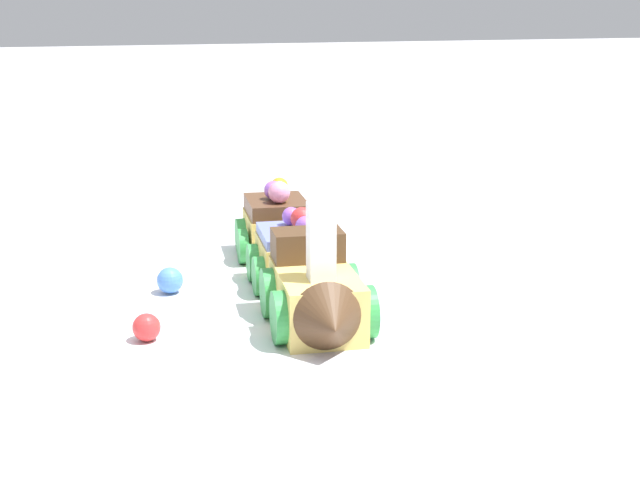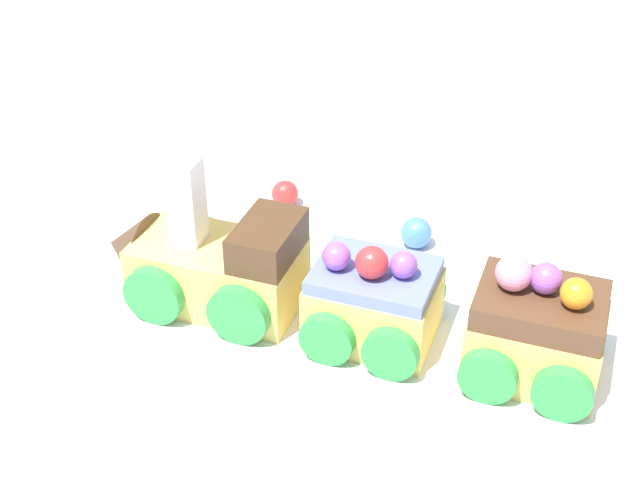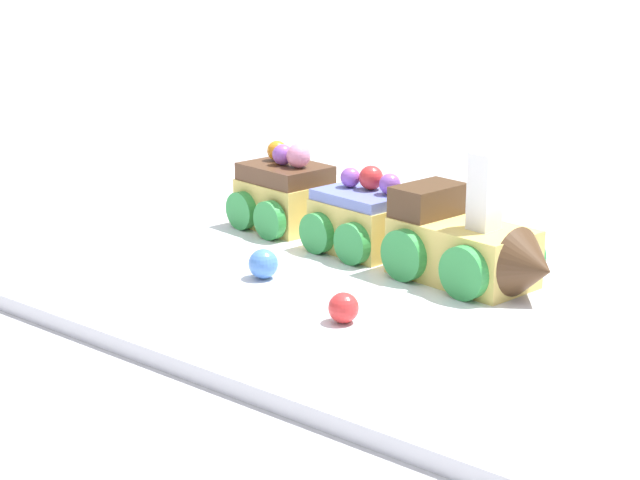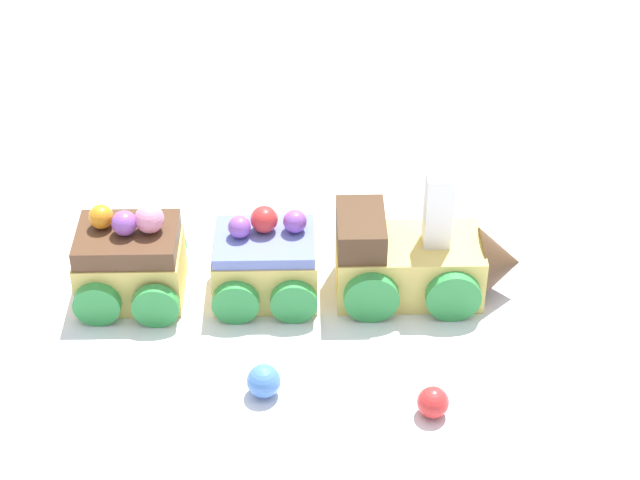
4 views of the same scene
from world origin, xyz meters
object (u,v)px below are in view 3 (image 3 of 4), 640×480
Objects in this scene: cake_train_locomotive at (472,247)px; gumball_red at (343,308)px; cake_car_blueberry at (364,220)px; gumball_blue at (263,264)px; cake_car_chocolate at (286,195)px.

cake_train_locomotive reaches higher than gumball_red.
gumball_red is (0.09, -0.14, -0.02)m from cake_car_blueberry.
gumball_blue is at bearing -136.52° from cake_train_locomotive.
cake_train_locomotive is 0.13m from gumball_red.
gumball_red is at bearing -91.59° from cake_train_locomotive.
cake_train_locomotive is at bearing -0.18° from cake_car_blueberry.
cake_train_locomotive reaches higher than cake_car_chocolate.
gumball_blue is at bearing 161.54° from gumball_red.
cake_car_blueberry reaches higher than gumball_red.
gumball_red is (0.11, -0.04, -0.00)m from gumball_blue.
cake_train_locomotive is 6.16× the size of gumball_blue.
cake_car_blueberry is at bearing 82.65° from gumball_blue.
cake_car_chocolate is 0.25m from gumball_red.
cake_car_chocolate is 4.05× the size of gumball_red.
cake_car_chocolate is 3.73× the size of gumball_blue.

